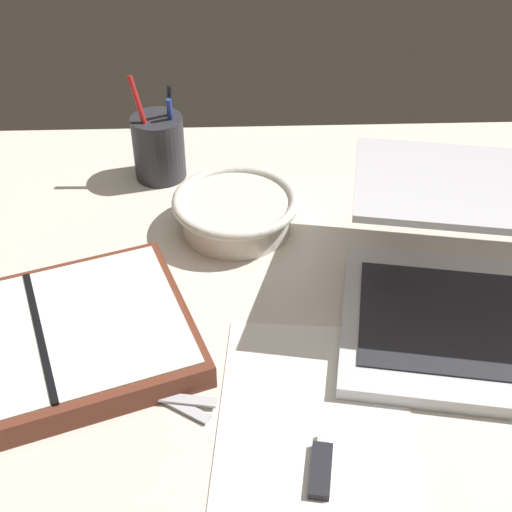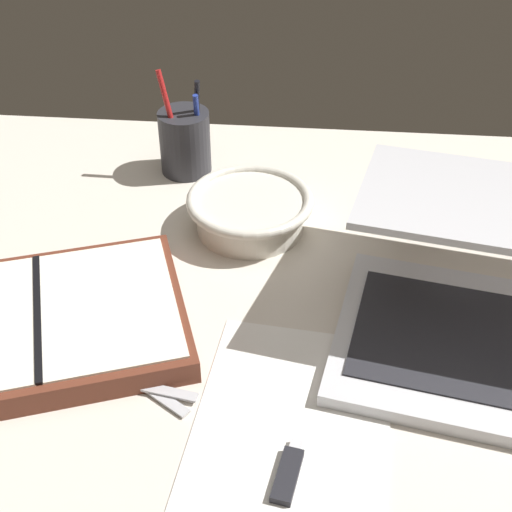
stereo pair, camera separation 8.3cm
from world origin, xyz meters
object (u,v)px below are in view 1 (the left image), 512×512
Objects in this scene: pen_cup at (159,147)px; scissors at (129,388)px; bowl at (236,211)px; planner at (42,344)px; laptop at (491,279)px.

scissors is (-0.59, -43.45, -4.71)cm from pen_cup.
planner is (-22.00, -23.36, -1.33)cm from bowl.
scissors is at bearing -155.17° from laptop.
pen_cup is at bearing 151.53° from laptop.
pen_cup is (-11.35, 14.45, 2.05)cm from bowl.
bowl is 0.45× the size of planner.
bowl is 1.29× the size of scissors.
bowl is (-29.29, 18.55, -2.58)cm from laptop.
scissors is at bearing -48.83° from planner.
laptop reaches higher than scissors.
pen_cup reaches higher than scissors.
planner reaches higher than scissors.
laptop reaches higher than bowl.
laptop is at bearing -14.21° from planner.
planner is at bearing 172.57° from scissors.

